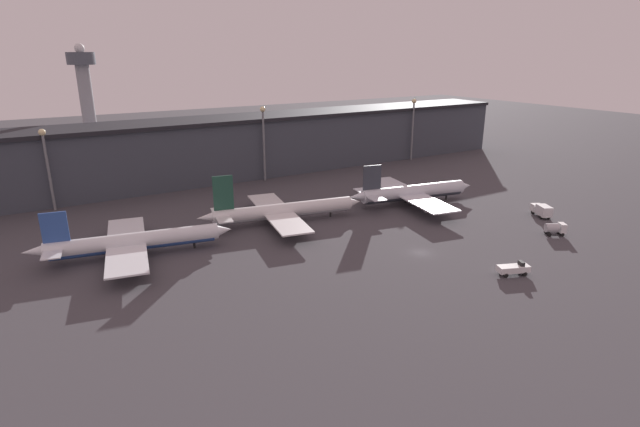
{
  "coord_description": "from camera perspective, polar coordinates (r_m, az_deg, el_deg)",
  "views": [
    {
      "loc": [
        -70.47,
        -74.09,
        41.55
      ],
      "look_at": [
        -13.89,
        18.99,
        6.0
      ],
      "focal_mm": 28.0,
      "sensor_mm": 36.0,
      "label": 1
    }
  ],
  "objects": [
    {
      "name": "airplane_1",
      "position": [
        126.35,
        -4.37,
        0.32
      ],
      "size": [
        42.77,
        35.12,
        13.45
      ],
      "rotation": [
        0.0,
        0.0,
        -0.19
      ],
      "color": "white",
      "rests_on": "ground"
    },
    {
      "name": "lamp_post_1",
      "position": [
        166.59,
        -6.47,
        9.02
      ],
      "size": [
        1.8,
        1.8,
        24.58
      ],
      "color": "slate",
      "rests_on": "ground"
    },
    {
      "name": "service_vehicle_2",
      "position": [
        104.45,
        21.26,
        -5.91
      ],
      "size": [
        6.57,
        4.32,
        2.74
      ],
      "rotation": [
        0.0,
        0.0,
        -0.38
      ],
      "color": "white",
      "rests_on": "ground"
    },
    {
      "name": "service_vehicle_1",
      "position": [
        143.23,
        24.03,
        0.37
      ],
      "size": [
        5.36,
        7.39,
        3.28
      ],
      "rotation": [
        0.0,
        0.0,
        1.12
      ],
      "color": "white",
      "rests_on": "ground"
    },
    {
      "name": "ground",
      "position": [
        110.37,
        11.39,
        -4.42
      ],
      "size": [
        600.0,
        600.0,
        0.0
      ],
      "primitive_type": "plane",
      "color": "#423F44"
    },
    {
      "name": "terminal_building",
      "position": [
        177.8,
        -7.5,
        7.8
      ],
      "size": [
        212.06,
        20.61,
        20.45
      ],
      "color": "#3D424C",
      "rests_on": "ground"
    },
    {
      "name": "airplane_0",
      "position": [
        112.7,
        -20.66,
        -3.06
      ],
      "size": [
        41.66,
        35.17,
        11.34
      ],
      "rotation": [
        0.0,
        0.0,
        -0.19
      ],
      "color": "white",
      "rests_on": "ground"
    },
    {
      "name": "lamp_post_0",
      "position": [
        151.92,
        -28.79,
        5.53
      ],
      "size": [
        1.8,
        1.8,
        22.22
      ],
      "color": "slate",
      "rests_on": "ground"
    },
    {
      "name": "control_tower",
      "position": [
        191.54,
        -25.11,
        11.63
      ],
      "size": [
        9.0,
        9.0,
        44.04
      ],
      "color": "#99999E",
      "rests_on": "ground"
    },
    {
      "name": "service_vehicle_0",
      "position": [
        130.29,
        25.28,
        -1.54
      ],
      "size": [
        5.02,
        4.3,
        2.9
      ],
      "rotation": [
        0.0,
        0.0,
        -0.56
      ],
      "color": "white",
      "rests_on": "ground"
    },
    {
      "name": "airplane_2",
      "position": [
        143.95,
        10.48,
        2.39
      ],
      "size": [
        39.27,
        38.81,
        12.2
      ],
      "rotation": [
        0.0,
        0.0,
        -0.19
      ],
      "color": "silver",
      "rests_on": "ground"
    },
    {
      "name": "lamp_post_2",
      "position": [
        202.04,
        10.58,
        10.33
      ],
      "size": [
        1.8,
        1.8,
        24.03
      ],
      "color": "slate",
      "rests_on": "ground"
    }
  ]
}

